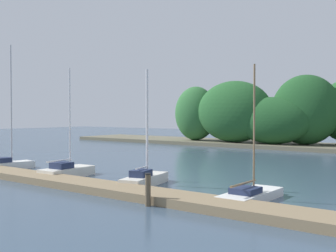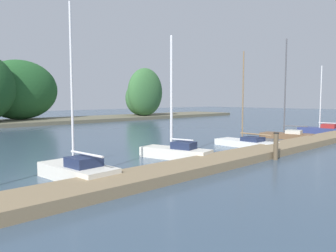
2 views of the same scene
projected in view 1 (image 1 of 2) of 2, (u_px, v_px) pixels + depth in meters
name	position (u px, v px, depth m)	size (l,w,h in m)	color
dock_pier	(156.00, 196.00, 16.89)	(32.18, 1.80, 0.35)	#847051
far_shore	(319.00, 118.00, 41.05)	(67.48, 8.01, 7.46)	#66604C
sailboat_0	(10.00, 163.00, 26.31)	(1.34, 3.20, 7.84)	white
sailboat_1	(68.00, 170.00, 23.26)	(1.54, 3.45, 6.07)	silver
sailboat_2	(146.00, 177.00, 20.41)	(1.79, 3.70, 5.69)	silver
sailboat_3	(252.00, 194.00, 16.83)	(1.32, 3.85, 5.52)	white
mooring_piling_1	(148.00, 190.00, 15.76)	(0.24, 0.24, 1.26)	brown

